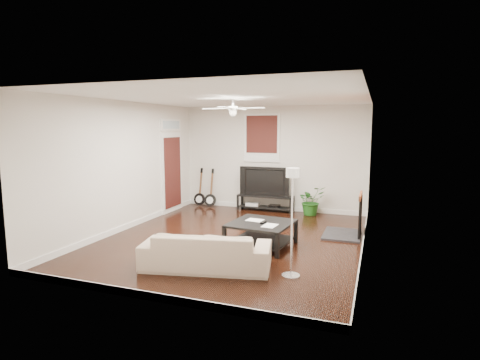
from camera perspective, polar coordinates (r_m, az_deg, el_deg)
name	(u,v)px	position (r m, az deg, el deg)	size (l,w,h in m)	color
room	(233,170)	(7.63, -1.02, 1.48)	(5.01, 6.01, 2.81)	black
brick_accent	(367,170)	(8.13, 18.24, 1.48)	(0.02, 2.20, 2.80)	#AF6138
fireplace	(350,214)	(8.29, 15.97, -4.90)	(0.80, 1.10, 0.92)	black
window_back	(262,138)	(10.49, 3.23, 6.21)	(1.00, 0.06, 1.30)	#3C1510
door_left	(172,165)	(10.40, -10.01, 2.22)	(0.08, 1.00, 2.50)	white
tv_stand	(265,203)	(10.46, 3.76, -3.40)	(1.51, 0.40, 0.42)	black
tv	(266,181)	(10.38, 3.82, -0.13)	(1.35, 0.18, 0.78)	black
coffee_table	(261,234)	(7.40, 3.16, -7.97)	(1.10, 1.10, 0.46)	black
sofa	(206,250)	(6.27, -4.98, -10.27)	(2.04, 0.80, 0.59)	tan
floor_lamp	(292,223)	(5.80, 7.65, -6.31)	(0.27, 0.27, 1.66)	white
potted_plant	(311,201)	(10.06, 10.43, -3.02)	(0.67, 0.58, 0.75)	#1D5719
guitar_left	(199,187)	(11.06, -6.03, -1.04)	(0.34, 0.24, 1.09)	black
guitar_right	(210,188)	(10.89, -4.43, -1.17)	(0.34, 0.24, 1.09)	black
ceiling_fan	(233,108)	(7.59, -1.04, 10.52)	(1.24, 1.24, 0.32)	white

